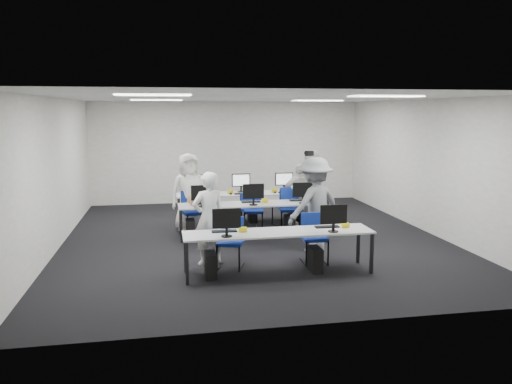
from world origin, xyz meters
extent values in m
plane|color=black|center=(0.00, 0.00, 0.00)|extent=(9.00, 9.00, 0.00)
plane|color=white|center=(0.00, 0.00, 3.00)|extent=(9.00, 9.00, 0.00)
cube|color=beige|center=(0.00, 4.50, 1.50)|extent=(8.00, 0.02, 3.00)
cube|color=beige|center=(0.00, -4.50, 1.50)|extent=(8.00, 0.02, 3.00)
cube|color=beige|center=(-4.00, 0.00, 1.50)|extent=(0.02, 9.00, 3.00)
cube|color=beige|center=(4.00, 0.00, 1.50)|extent=(0.02, 9.00, 3.00)
cube|color=white|center=(-2.00, -2.00, 2.98)|extent=(1.20, 0.60, 0.02)
cube|color=white|center=(2.00, -2.00, 2.98)|extent=(1.20, 0.60, 0.02)
cube|color=white|center=(-2.00, 2.00, 2.98)|extent=(1.20, 0.60, 0.02)
cube|color=white|center=(2.00, 2.00, 2.98)|extent=(1.20, 0.60, 0.02)
cube|color=#B8BCBD|center=(0.00, -2.40, 0.71)|extent=(3.20, 0.70, 0.03)
cube|color=black|center=(-1.55, -2.70, 0.35)|extent=(0.05, 0.05, 0.70)
cube|color=black|center=(-1.55, -2.10, 0.35)|extent=(0.05, 0.05, 0.70)
cube|color=black|center=(1.55, -2.70, 0.35)|extent=(0.05, 0.05, 0.70)
cube|color=black|center=(1.55, -2.10, 0.35)|extent=(0.05, 0.05, 0.70)
cube|color=#B8BCBD|center=(0.00, 0.20, 0.71)|extent=(3.20, 0.70, 0.03)
cube|color=black|center=(-1.55, -0.10, 0.35)|extent=(0.05, 0.05, 0.70)
cube|color=black|center=(-1.55, 0.50, 0.35)|extent=(0.05, 0.05, 0.70)
cube|color=black|center=(1.55, -0.10, 0.35)|extent=(0.05, 0.05, 0.70)
cube|color=black|center=(1.55, 0.50, 0.35)|extent=(0.05, 0.05, 0.70)
cube|color=#B8BCBD|center=(0.00, 1.60, 0.71)|extent=(3.20, 0.70, 0.03)
cube|color=black|center=(-1.55, 1.30, 0.35)|extent=(0.05, 0.05, 0.70)
cube|color=black|center=(-1.55, 1.90, 0.35)|extent=(0.05, 0.05, 0.70)
cube|color=black|center=(1.55, 1.30, 0.35)|extent=(0.05, 0.05, 0.70)
cube|color=black|center=(1.55, 1.90, 0.35)|extent=(0.05, 0.05, 0.70)
cube|color=#0D53B1|center=(-0.90, -2.58, 1.03)|extent=(0.46, 0.04, 0.32)
cube|color=black|center=(-0.90, -2.26, 0.74)|extent=(0.42, 0.14, 0.02)
ellipsoid|color=black|center=(-0.60, -2.26, 0.75)|extent=(0.07, 0.10, 0.04)
cube|color=black|center=(-1.15, -2.40, 0.21)|extent=(0.18, 0.40, 0.42)
cube|color=white|center=(0.90, -2.58, 1.03)|extent=(0.46, 0.04, 0.32)
cube|color=black|center=(0.90, -2.26, 0.74)|extent=(0.42, 0.14, 0.02)
ellipsoid|color=black|center=(1.20, -2.26, 0.75)|extent=(0.07, 0.10, 0.04)
cube|color=black|center=(0.65, -2.40, 0.21)|extent=(0.18, 0.40, 0.42)
cube|color=white|center=(-1.10, 0.02, 1.03)|extent=(0.46, 0.04, 0.32)
cube|color=black|center=(-1.10, 0.34, 0.74)|extent=(0.42, 0.14, 0.02)
ellipsoid|color=black|center=(-0.80, 0.34, 0.75)|extent=(0.07, 0.10, 0.04)
cube|color=black|center=(-1.35, 0.20, 0.21)|extent=(0.18, 0.40, 0.42)
cube|color=white|center=(0.00, 0.02, 1.03)|extent=(0.46, 0.04, 0.32)
cube|color=black|center=(0.00, 0.34, 0.74)|extent=(0.42, 0.14, 0.02)
ellipsoid|color=black|center=(0.30, 0.34, 0.75)|extent=(0.07, 0.10, 0.04)
cube|color=black|center=(-0.25, 0.20, 0.21)|extent=(0.18, 0.40, 0.42)
cube|color=white|center=(1.10, 0.02, 1.03)|extent=(0.46, 0.04, 0.32)
cube|color=black|center=(1.10, 0.34, 0.74)|extent=(0.42, 0.14, 0.02)
ellipsoid|color=black|center=(1.40, 0.34, 0.75)|extent=(0.07, 0.10, 0.04)
cube|color=black|center=(0.85, 0.20, 0.21)|extent=(0.18, 0.40, 0.42)
cube|color=white|center=(-1.10, 1.78, 1.03)|extent=(0.46, 0.04, 0.32)
cube|color=black|center=(-1.10, 1.46, 0.74)|extent=(0.42, 0.14, 0.02)
ellipsoid|color=black|center=(-1.40, 1.46, 0.75)|extent=(0.07, 0.10, 0.04)
cube|color=black|center=(-0.85, 1.60, 0.21)|extent=(0.18, 0.40, 0.42)
cube|color=white|center=(0.00, 1.78, 1.03)|extent=(0.46, 0.04, 0.32)
cube|color=black|center=(0.00, 1.46, 0.74)|extent=(0.42, 0.14, 0.02)
ellipsoid|color=black|center=(-0.30, 1.46, 0.75)|extent=(0.07, 0.10, 0.04)
cube|color=black|center=(0.25, 1.60, 0.21)|extent=(0.18, 0.40, 0.42)
cube|color=white|center=(1.10, 1.78, 1.03)|extent=(0.46, 0.04, 0.32)
cube|color=black|center=(1.10, 1.46, 0.74)|extent=(0.42, 0.14, 0.02)
ellipsoid|color=black|center=(0.80, 1.46, 0.75)|extent=(0.07, 0.10, 0.04)
cube|color=black|center=(1.35, 1.60, 0.21)|extent=(0.18, 0.40, 0.42)
cube|color=navy|center=(-0.76, -1.95, 0.45)|extent=(0.54, 0.53, 0.06)
cube|color=navy|center=(-0.70, -1.76, 0.71)|extent=(0.41, 0.18, 0.35)
cube|color=navy|center=(0.78, -1.93, 0.46)|extent=(0.45, 0.44, 0.06)
cube|color=navy|center=(0.78, -1.74, 0.72)|extent=(0.42, 0.07, 0.36)
cube|color=navy|center=(-1.25, 0.65, 0.49)|extent=(0.55, 0.54, 0.06)
cube|color=navy|center=(-1.30, 0.86, 0.76)|extent=(0.44, 0.15, 0.38)
cube|color=navy|center=(0.12, 0.67, 0.46)|extent=(0.52, 0.51, 0.06)
cube|color=navy|center=(0.16, 0.87, 0.73)|extent=(0.42, 0.14, 0.36)
cube|color=navy|center=(0.96, 0.64, 0.47)|extent=(0.50, 0.49, 0.06)
cube|color=navy|center=(0.99, 0.84, 0.73)|extent=(0.43, 0.11, 0.37)
cube|color=navy|center=(-0.97, 1.08, 0.42)|extent=(0.46, 0.44, 0.06)
cube|color=navy|center=(-0.99, 0.90, 0.66)|extent=(0.39, 0.10, 0.33)
cube|color=navy|center=(0.08, 1.12, 0.43)|extent=(0.48, 0.47, 0.06)
cube|color=navy|center=(0.05, 0.93, 0.67)|extent=(0.39, 0.13, 0.34)
cube|color=navy|center=(0.95, 1.03, 0.50)|extent=(0.56, 0.55, 0.06)
cube|color=navy|center=(0.99, 0.82, 0.78)|extent=(0.45, 0.15, 0.39)
ellipsoid|color=#886546|center=(-1.25, 0.22, 0.85)|extent=(0.30, 0.19, 0.25)
imported|color=beige|center=(-1.11, -1.65, 0.84)|extent=(0.71, 0.57, 1.68)
imported|color=beige|center=(1.44, 0.69, 0.92)|extent=(1.02, 0.88, 1.84)
imported|color=beige|center=(-1.33, 0.94, 0.89)|extent=(1.00, 0.80, 1.79)
imported|color=beige|center=(1.29, 1.04, 0.75)|extent=(0.90, 0.43, 1.50)
imported|color=slate|center=(1.00, -1.19, 0.93)|extent=(1.38, 1.13, 1.86)
cube|color=black|center=(0.92, -1.03, 1.92)|extent=(0.20, 0.22, 0.10)
camera|label=1|loc=(-1.84, -10.36, 2.74)|focal=35.00mm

